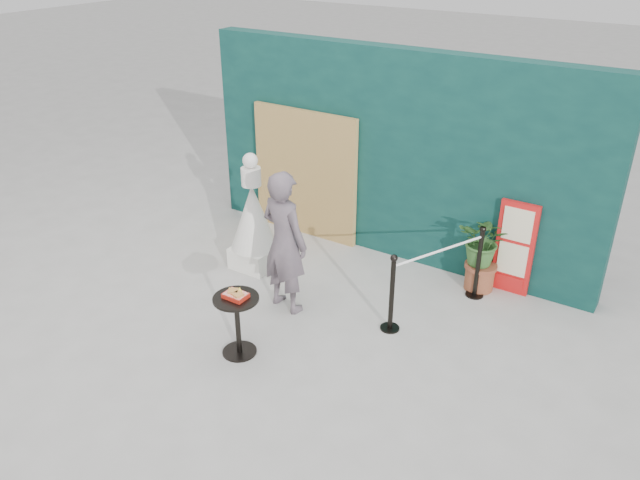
{
  "coord_description": "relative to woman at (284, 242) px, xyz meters",
  "views": [
    {
      "loc": [
        3.66,
        -4.48,
        4.47
      ],
      "look_at": [
        0.0,
        1.2,
        1.0
      ],
      "focal_mm": 35.0,
      "sensor_mm": 36.0,
      "label": 1
    }
  ],
  "objects": [
    {
      "name": "bamboo_fence",
      "position": [
        -0.99,
        1.92,
        0.07
      ],
      "size": [
        1.8,
        0.08,
        2.0
      ],
      "primitive_type": "cube",
      "color": "tan",
      "rests_on": "ground"
    },
    {
      "name": "back_wall",
      "position": [
        0.41,
        2.13,
        0.57
      ],
      "size": [
        6.0,
        0.3,
        3.0
      ],
      "primitive_type": "cube",
      "color": "#092C2B",
      "rests_on": "ground"
    },
    {
      "name": "woman",
      "position": [
        0.0,
        0.0,
        0.0
      ],
      "size": [
        0.74,
        0.55,
        1.87
      ],
      "primitive_type": "imported",
      "rotation": [
        0.0,
        0.0,
        2.98
      ],
      "color": "#61535A",
      "rests_on": "ground"
    },
    {
      "name": "cafe_table",
      "position": [
        0.12,
        -1.09,
        -0.43
      ],
      "size": [
        0.52,
        0.52,
        0.75
      ],
      "color": "black",
      "rests_on": "ground"
    },
    {
      "name": "statue",
      "position": [
        -0.99,
        0.63,
        -0.23
      ],
      "size": [
        0.67,
        0.67,
        1.72
      ],
      "color": "silver",
      "rests_on": "ground"
    },
    {
      "name": "ground",
      "position": [
        0.41,
        -1.02,
        -0.93
      ],
      "size": [
        60.0,
        60.0,
        0.0
      ],
      "primitive_type": "plane",
      "color": "#ADAAA5",
      "rests_on": "ground"
    },
    {
      "name": "menu_board",
      "position": [
        2.31,
        1.93,
        -0.28
      ],
      "size": [
        0.5,
        0.07,
        1.3
      ],
      "color": "red",
      "rests_on": "ground"
    },
    {
      "name": "stanchion_barrier",
      "position": [
        1.67,
        0.92,
        -0.44
      ],
      "size": [
        0.84,
        1.54,
        1.03
      ],
      "color": "black",
      "rests_on": "ground"
    },
    {
      "name": "food_basket",
      "position": [
        0.12,
        -1.09,
        -0.15
      ],
      "size": [
        0.26,
        0.19,
        0.11
      ],
      "color": "#AE1F12",
      "rests_on": "cafe_table"
    },
    {
      "name": "planter",
      "position": [
        1.95,
        1.77,
        -0.3
      ],
      "size": [
        0.64,
        0.55,
        1.09
      ],
      "color": "brown",
      "rests_on": "ground"
    }
  ]
}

